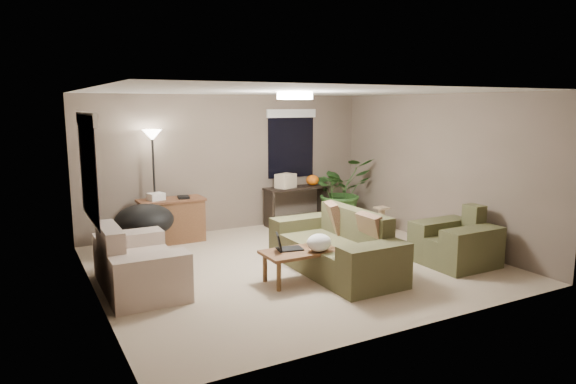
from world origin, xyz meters
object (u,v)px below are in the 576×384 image
coffee_table (300,255)px  desk (172,220)px  cat_scratching_post (381,223)px  armchair (456,244)px  papasan_chair (145,226)px  console_table (297,203)px  floor_lamp (153,148)px  main_sofa (336,250)px  houseplant (341,197)px  loveseat (137,266)px

coffee_table → desk: 2.90m
cat_scratching_post → armchair: bearing=-94.3°
papasan_chair → cat_scratching_post: papasan_chair is taller
coffee_table → papasan_chair: papasan_chair is taller
console_table → floor_lamp: bearing=179.1°
main_sofa → papasan_chair: bearing=136.8°
houseplant → cat_scratching_post: size_ratio=2.60×
papasan_chair → floor_lamp: 1.37m
desk → houseplant: size_ratio=0.85×
main_sofa → cat_scratching_post: size_ratio=4.40×
console_table → coffee_table: bearing=-118.6°
main_sofa → coffee_table: (-0.67, -0.14, 0.06)m
papasan_chair → desk: bearing=42.9°
loveseat → floor_lamp: bearing=70.0°
desk → cat_scratching_post: size_ratio=2.20×
armchair → cat_scratching_post: 1.91m
desk → console_table: same height
loveseat → armchair: bearing=-14.9°
coffee_table → floor_lamp: bearing=112.1°
coffee_table → console_table: (1.56, 2.85, 0.08)m
loveseat → desk: loveseat is taller
papasan_chair → cat_scratching_post: size_ratio=2.36×
floor_lamp → houseplant: floor_lamp is taller
houseplant → desk: bearing=177.6°
papasan_chair → coffee_table: bearing=-55.4°
floor_lamp → cat_scratching_post: 4.21m
console_table → cat_scratching_post: size_ratio=2.60×
armchair → houseplant: bearing=89.4°
armchair → coffee_table: armchair is taller
main_sofa → console_table: (0.89, 2.71, 0.14)m
main_sofa → loveseat: 2.70m
console_table → desk: bearing=-177.4°
console_table → floor_lamp: 2.97m
papasan_chair → main_sofa: bearing=-43.2°
papasan_chair → floor_lamp: floor_lamp is taller
desk → cat_scratching_post: (3.48, -1.27, -0.16)m
armchair → desk: bearing=136.4°
coffee_table → houseplant: (2.42, 2.60, 0.15)m
loveseat → cat_scratching_post: size_ratio=3.20×
floor_lamp → console_table: bearing=-0.9°
main_sofa → houseplant: 3.02m
houseplant → floor_lamp: bearing=175.3°
houseplant → papasan_chair: bearing=-174.2°
loveseat → coffee_table: 2.10m
desk → papasan_chair: papasan_chair is taller
main_sofa → coffee_table: size_ratio=2.20×
loveseat → floor_lamp: (0.79, 2.17, 1.30)m
papasan_chair → floor_lamp: bearing=63.6°
desk → console_table: size_ratio=0.85×
floor_lamp → loveseat: bearing=-110.0°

